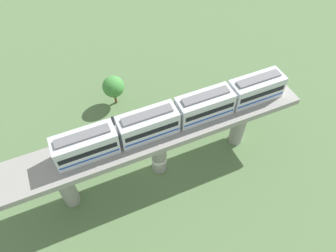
% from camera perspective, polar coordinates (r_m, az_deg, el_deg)
% --- Properties ---
extents(ground_plane, '(120.00, 120.00, 0.00)m').
position_cam_1_polar(ground_plane, '(42.78, -1.54, -7.53)').
color(ground_plane, '#5B7A4C').
extents(viaduct, '(5.20, 35.80, 8.20)m').
position_cam_1_polar(viaduct, '(37.50, -1.74, -2.44)').
color(viaduct, '#999691').
rests_on(viaduct, ground).
extents(train, '(2.64, 27.45, 3.24)m').
position_cam_1_polar(train, '(35.46, 1.62, 2.02)').
color(train, silver).
rests_on(train, viaduct).
extents(parked_car_white, '(1.91, 4.25, 1.76)m').
position_cam_1_polar(parked_car_white, '(46.07, -15.32, -2.45)').
color(parked_car_white, white).
rests_on(parked_car_white, ground).
extents(parked_car_yellow, '(2.69, 4.50, 1.76)m').
position_cam_1_polar(parked_car_yellow, '(46.71, -8.49, 0.33)').
color(parked_car_yellow, yellow).
rests_on(parked_car_yellow, ground).
extents(tree_mid_lot, '(3.27, 3.27, 5.07)m').
position_cam_1_polar(tree_mid_lot, '(48.35, -9.78, 6.97)').
color(tree_mid_lot, brown).
rests_on(tree_mid_lot, ground).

